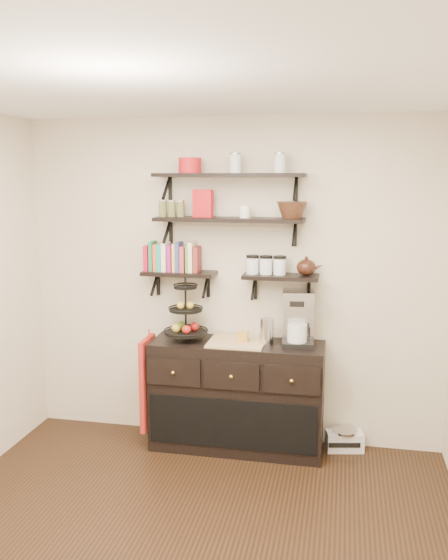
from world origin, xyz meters
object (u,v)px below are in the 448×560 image
at_px(coffee_maker, 298,319).
at_px(radio, 345,440).
at_px(sideboard, 237,395).
at_px(fruit_stand, 186,318).

height_order(coffee_maker, radio, coffee_maker).
bearing_deg(sideboard, radio, 7.87).
relative_size(sideboard, radio, 4.36).
xyz_separation_m(sideboard, radio, (0.88, 0.12, -0.36)).
relative_size(coffee_maker, radio, 1.39).
distance_m(fruit_stand, radio, 1.64).
bearing_deg(coffee_maker, radio, 5.69).
xyz_separation_m(fruit_stand, radio, (1.30, 0.12, -0.99)).
bearing_deg(radio, coffee_maker, -178.68).
height_order(fruit_stand, radio, fruit_stand).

